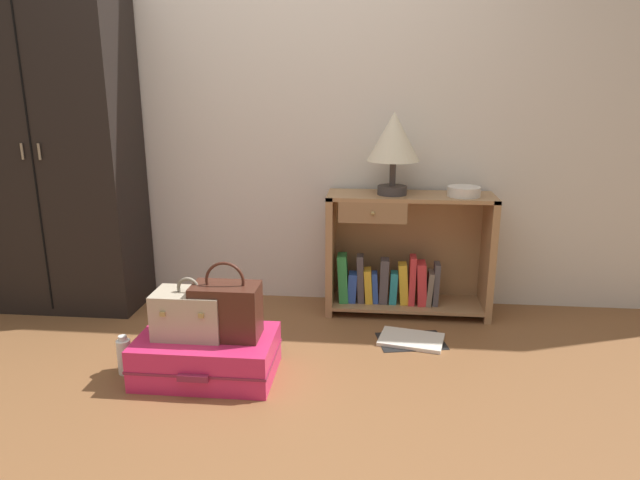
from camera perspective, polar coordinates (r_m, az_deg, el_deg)
ground_plane at (r=2.48m, az=-9.02°, el=-17.72°), size 9.00×9.00×0.00m
back_wall at (r=3.55m, az=-3.70°, el=14.65°), size 6.40×0.10×2.60m
wardrobe at (r=3.75m, az=-25.22°, el=8.48°), size 0.93×0.47×1.97m
bookshelf at (r=3.43m, az=8.31°, el=-1.79°), size 0.97×0.32×0.73m
table_lamp at (r=3.27m, az=7.45°, el=9.99°), size 0.30×0.30×0.47m
bowl at (r=3.33m, az=14.30°, el=4.76°), size 0.19×0.19×0.06m
suitcase_large at (r=2.80m, az=-11.31°, el=-11.35°), size 0.65×0.44×0.20m
train_case at (r=2.73m, az=-13.00°, el=-7.21°), size 0.32×0.21×0.29m
handbag at (r=2.68m, az=-9.43°, el=-6.98°), size 0.31×0.18×0.37m
bottle at (r=2.92m, az=-19.12°, el=-10.97°), size 0.07×0.07×0.19m
open_book_on_floor at (r=3.15m, az=9.18°, el=-9.90°), size 0.39×0.31×0.02m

